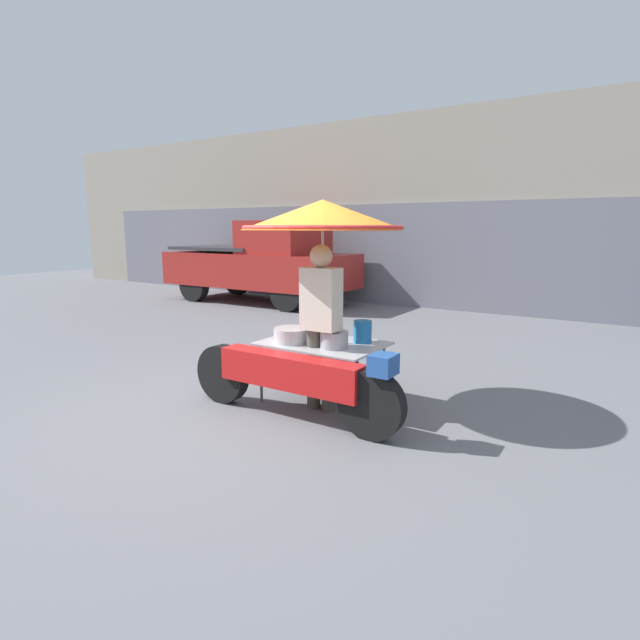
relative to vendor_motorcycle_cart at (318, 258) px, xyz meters
name	(u,v)px	position (x,y,z in m)	size (l,w,h in m)	color
ground_plane	(250,413)	(-0.42, -0.61, -1.54)	(36.00, 36.00, 0.00)	slate
shopfront_building	(486,212)	(-0.42, 7.80, 0.65)	(28.00, 2.06, 4.41)	gray
vendor_motorcycle_cart	(318,258)	(0.00, 0.00, 0.00)	(2.39, 1.66, 2.11)	black
vendor_person	(321,318)	(0.10, -0.10, -0.60)	(0.38, 0.22, 1.68)	#4C473D
pickup_truck	(263,263)	(-5.14, 5.42, -0.56)	(4.89, 1.90, 2.00)	black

